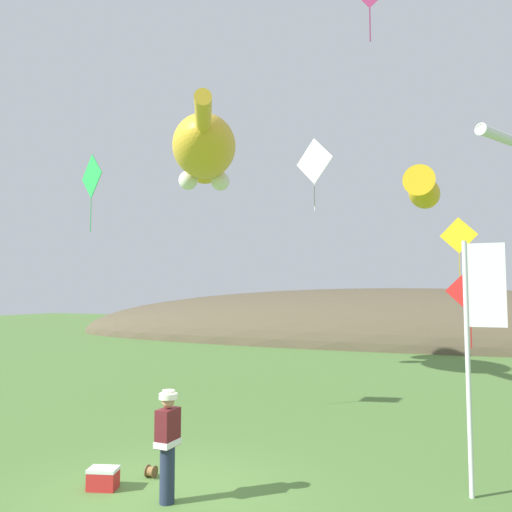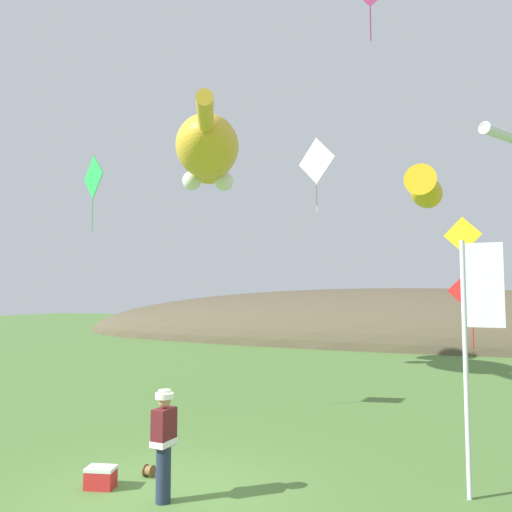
{
  "view_description": "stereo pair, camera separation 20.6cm",
  "coord_description": "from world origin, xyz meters",
  "px_view_note": "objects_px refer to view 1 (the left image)",
  "views": [
    {
      "loc": [
        4.47,
        -7.25,
        3.34
      ],
      "look_at": [
        0.0,
        4.0,
        4.25
      ],
      "focal_mm": 35.0,
      "sensor_mm": 36.0,
      "label": 1
    },
    {
      "loc": [
        4.66,
        -7.17,
        3.34
      ],
      "look_at": [
        0.0,
        4.0,
        4.25
      ],
      "focal_mm": 35.0,
      "sensor_mm": 36.0,
      "label": 2
    }
  ],
  "objects_px": {
    "festival_attendant": "(168,442)",
    "kite_giant_cat": "(204,152)",
    "festival_banner_pole": "(477,327)",
    "kite_tube_streamer": "(497,135)",
    "kite_fish_windsock": "(424,191)",
    "picnic_cooler": "(103,478)",
    "kite_diamond_red": "(470,292)",
    "kite_diamond_green": "(92,177)",
    "kite_diamond_white": "(314,161)",
    "kite_diamond_gold": "(459,236)",
    "kite_spool": "(151,471)"
  },
  "relations": [
    {
      "from": "picnic_cooler",
      "to": "kite_diamond_red",
      "type": "height_order",
      "value": "kite_diamond_red"
    },
    {
      "from": "kite_diamond_gold",
      "to": "festival_attendant",
      "type": "bearing_deg",
      "value": -111.88
    },
    {
      "from": "festival_banner_pole",
      "to": "kite_fish_windsock",
      "type": "height_order",
      "value": "kite_fish_windsock"
    },
    {
      "from": "festival_banner_pole",
      "to": "kite_diamond_green",
      "type": "height_order",
      "value": "kite_diamond_green"
    },
    {
      "from": "kite_giant_cat",
      "to": "kite_diamond_green",
      "type": "height_order",
      "value": "kite_giant_cat"
    },
    {
      "from": "picnic_cooler",
      "to": "kite_diamond_red",
      "type": "distance_m",
      "value": 9.89
    },
    {
      "from": "festival_attendant",
      "to": "festival_banner_pole",
      "type": "bearing_deg",
      "value": 23.37
    },
    {
      "from": "festival_banner_pole",
      "to": "kite_diamond_red",
      "type": "distance_m",
      "value": 5.21
    },
    {
      "from": "festival_banner_pole",
      "to": "kite_giant_cat",
      "type": "bearing_deg",
      "value": 138.01
    },
    {
      "from": "festival_banner_pole",
      "to": "kite_diamond_red",
      "type": "xyz_separation_m",
      "value": [
        0.05,
        5.17,
        0.62
      ]
    },
    {
      "from": "festival_attendant",
      "to": "kite_tube_streamer",
      "type": "xyz_separation_m",
      "value": [
        5.88,
        11.62,
        7.85
      ]
    },
    {
      "from": "festival_banner_pole",
      "to": "kite_diamond_red",
      "type": "bearing_deg",
      "value": 89.46
    },
    {
      "from": "festival_attendant",
      "to": "festival_banner_pole",
      "type": "height_order",
      "value": "festival_banner_pole"
    },
    {
      "from": "festival_banner_pole",
      "to": "kite_tube_streamer",
      "type": "distance_m",
      "value": 11.39
    },
    {
      "from": "kite_spool",
      "to": "kite_diamond_red",
      "type": "bearing_deg",
      "value": 48.57
    },
    {
      "from": "picnic_cooler",
      "to": "kite_fish_windsock",
      "type": "distance_m",
      "value": 10.92
    },
    {
      "from": "picnic_cooler",
      "to": "kite_spool",
      "type": "bearing_deg",
      "value": 59.17
    },
    {
      "from": "kite_giant_cat",
      "to": "kite_fish_windsock",
      "type": "height_order",
      "value": "kite_giant_cat"
    },
    {
      "from": "kite_fish_windsock",
      "to": "kite_diamond_gold",
      "type": "relative_size",
      "value": 1.43
    },
    {
      "from": "kite_spool",
      "to": "kite_diamond_white",
      "type": "distance_m",
      "value": 10.83
    },
    {
      "from": "kite_diamond_red",
      "to": "kite_diamond_white",
      "type": "xyz_separation_m",
      "value": [
        -4.54,
        1.33,
        4.27
      ]
    },
    {
      "from": "picnic_cooler",
      "to": "kite_diamond_gold",
      "type": "height_order",
      "value": "kite_diamond_gold"
    },
    {
      "from": "festival_banner_pole",
      "to": "kite_tube_streamer",
      "type": "bearing_deg",
      "value": 82.96
    },
    {
      "from": "kite_diamond_green",
      "to": "kite_spool",
      "type": "bearing_deg",
      "value": -35.06
    },
    {
      "from": "festival_attendant",
      "to": "kite_giant_cat",
      "type": "relative_size",
      "value": 0.22
    },
    {
      "from": "festival_banner_pole",
      "to": "kite_diamond_green",
      "type": "distance_m",
      "value": 10.08
    },
    {
      "from": "kite_tube_streamer",
      "to": "kite_diamond_green",
      "type": "relative_size",
      "value": 1.0
    },
    {
      "from": "kite_giant_cat",
      "to": "kite_diamond_red",
      "type": "xyz_separation_m",
      "value": [
        9.79,
        -3.59,
        -5.75
      ]
    },
    {
      "from": "kite_diamond_green",
      "to": "kite_diamond_gold",
      "type": "bearing_deg",
      "value": 40.83
    },
    {
      "from": "kite_diamond_gold",
      "to": "kite_diamond_white",
      "type": "xyz_separation_m",
      "value": [
        -4.35,
        -2.82,
        2.34
      ]
    },
    {
      "from": "kite_fish_windsock",
      "to": "kite_tube_streamer",
      "type": "relative_size",
      "value": 1.47
    },
    {
      "from": "kite_diamond_white",
      "to": "kite_diamond_green",
      "type": "distance_m",
      "value": 7.07
    },
    {
      "from": "kite_giant_cat",
      "to": "kite_tube_streamer",
      "type": "relative_size",
      "value": 3.88
    },
    {
      "from": "kite_spool",
      "to": "kite_fish_windsock",
      "type": "bearing_deg",
      "value": 56.71
    },
    {
      "from": "kite_diamond_gold",
      "to": "kite_diamond_white",
      "type": "relative_size",
      "value": 0.89
    },
    {
      "from": "festival_banner_pole",
      "to": "kite_diamond_green",
      "type": "xyz_separation_m",
      "value": [
        -9.27,
        1.43,
        3.68
      ]
    },
    {
      "from": "picnic_cooler",
      "to": "kite_diamond_green",
      "type": "xyz_separation_m",
      "value": [
        -3.26,
        3.38,
        6.28
      ]
    },
    {
      "from": "kite_fish_windsock",
      "to": "kite_spool",
      "type": "bearing_deg",
      "value": -123.29
    },
    {
      "from": "kite_spool",
      "to": "festival_attendant",
      "type": "bearing_deg",
      "value": -44.75
    },
    {
      "from": "kite_diamond_gold",
      "to": "kite_diamond_white",
      "type": "distance_m",
      "value": 5.69
    },
    {
      "from": "festival_attendant",
      "to": "kite_fish_windsock",
      "type": "relative_size",
      "value": 0.58
    },
    {
      "from": "kite_diamond_white",
      "to": "kite_diamond_green",
      "type": "relative_size",
      "value": 1.16
    },
    {
      "from": "kite_spool",
      "to": "kite_diamond_red",
      "type": "xyz_separation_m",
      "value": [
        5.6,
        6.35,
        3.29
      ]
    },
    {
      "from": "kite_tube_streamer",
      "to": "kite_diamond_green",
      "type": "height_order",
      "value": "kite_tube_streamer"
    },
    {
      "from": "festival_attendant",
      "to": "kite_diamond_red",
      "type": "distance_m",
      "value": 8.96
    },
    {
      "from": "kite_fish_windsock",
      "to": "kite_diamond_white",
      "type": "relative_size",
      "value": 1.27
    },
    {
      "from": "festival_banner_pole",
      "to": "kite_diamond_gold",
      "type": "bearing_deg",
      "value": 90.83
    },
    {
      "from": "kite_spool",
      "to": "kite_fish_windsock",
      "type": "xyz_separation_m",
      "value": [
        4.49,
        6.84,
        6.15
      ]
    },
    {
      "from": "kite_spool",
      "to": "picnic_cooler",
      "type": "distance_m",
      "value": 0.9
    },
    {
      "from": "kite_giant_cat",
      "to": "kite_diamond_gold",
      "type": "distance_m",
      "value": 10.35
    }
  ]
}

